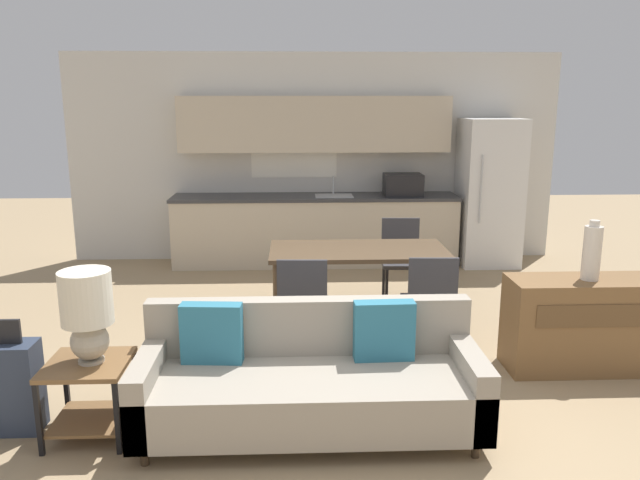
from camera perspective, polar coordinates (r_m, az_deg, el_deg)
name	(u,v)px	position (r m, az deg, el deg)	size (l,w,h in m)	color
ground_plane	(338,435)	(4.22, 1.63, -17.37)	(20.00, 20.00, 0.00)	#9E8460
wall_back	(314,158)	(8.30, -0.55, 7.53)	(6.40, 0.07, 2.70)	silver
kitchen_counter	(317,200)	(8.07, -0.32, 3.72)	(3.66, 0.65, 2.15)	beige
refrigerator	(489,192)	(8.33, 15.20, 4.22)	(0.73, 0.74, 1.87)	white
dining_table	(358,256)	(5.83, 3.52, -1.43)	(1.65, 0.81, 0.75)	brown
couch	(309,380)	(4.16, -0.97, -12.71)	(2.18, 0.80, 0.82)	#3D2D1E
side_table	(89,386)	(4.32, -20.37, -12.39)	(0.51, 0.51, 0.50)	brown
table_lamp	(87,310)	(4.13, -20.52, -6.04)	(0.32, 0.32, 0.59)	#B2A893
credenza	(587,324)	(5.41, 23.22, -7.09)	(1.26, 0.45, 0.75)	brown
vase	(592,252)	(5.23, 23.60, -1.03)	(0.14, 0.14, 0.47)	beige
dining_chair_near_right	(430,299)	(5.27, 10.00, -5.35)	(0.44, 0.44, 0.88)	#38383D
dining_chair_near_left	(303,302)	(5.13, -1.59, -5.65)	(0.44, 0.44, 0.88)	#38383D
dining_chair_far_right	(401,256)	(6.64, 7.43, -1.46)	(0.44, 0.44, 0.88)	#38383D
suitcase	(8,386)	(4.59, -26.63, -11.87)	(0.40, 0.22, 0.76)	#2D384C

